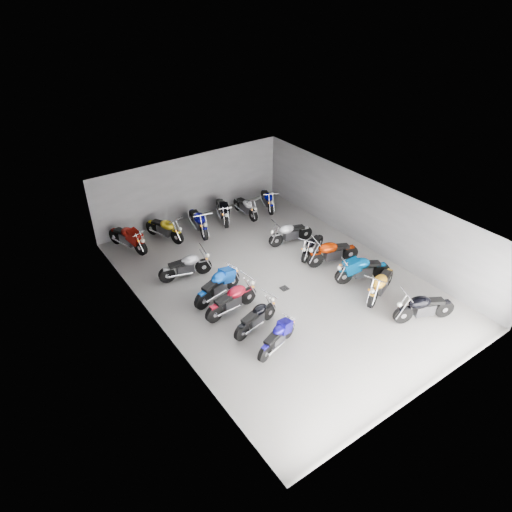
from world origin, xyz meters
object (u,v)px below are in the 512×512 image
at_px(motorcycle_right_c, 362,269).
at_px(motorcycle_left_e, 218,285).
at_px(motorcycle_right_f, 290,233).
at_px(motorcycle_back_b, 165,229).
at_px(motorcycle_back_f, 267,200).
at_px(motorcycle_right_e, 312,246).
at_px(motorcycle_left_b, 277,337).
at_px(motorcycle_left_d, 232,300).
at_px(motorcycle_left_c, 256,317).
at_px(motorcycle_right_a, 424,307).
at_px(motorcycle_back_c, 198,221).
at_px(motorcycle_back_a, 128,238).
at_px(motorcycle_back_e, 246,207).
at_px(motorcycle_right_b, 381,284).
at_px(motorcycle_left_f, 186,266).
at_px(motorcycle_back_d, 222,210).
at_px(drain_grate, 284,288).
at_px(motorcycle_right_d, 332,252).

bearing_deg(motorcycle_right_c, motorcycle_left_e, 87.26).
xyz_separation_m(motorcycle_right_f, motorcycle_back_b, (-4.53, 3.63, 0.02)).
height_order(motorcycle_back_b, motorcycle_back_f, motorcycle_back_b).
relative_size(motorcycle_right_c, motorcycle_right_f, 1.03).
bearing_deg(motorcycle_back_f, motorcycle_right_e, 98.89).
height_order(motorcycle_left_e, motorcycle_right_c, motorcycle_left_e).
relative_size(motorcycle_left_b, motorcycle_right_f, 0.88).
height_order(motorcycle_left_d, motorcycle_right_f, motorcycle_left_d).
distance_m(motorcycle_left_c, motorcycle_right_a, 6.01).
height_order(motorcycle_right_e, motorcycle_back_c, motorcycle_back_c).
distance_m(motorcycle_left_d, motorcycle_back_f, 8.52).
bearing_deg(motorcycle_right_c, motorcycle_right_e, 29.27).
distance_m(motorcycle_left_e, motorcycle_back_a, 5.54).
bearing_deg(motorcycle_back_a, motorcycle_right_a, 103.32).
relative_size(motorcycle_left_c, motorcycle_back_e, 0.97).
bearing_deg(motorcycle_right_c, motorcycle_right_f, 28.85).
distance_m(motorcycle_right_c, motorcycle_back_a, 10.27).
bearing_deg(motorcycle_back_a, motorcycle_back_c, 153.16).
xyz_separation_m(motorcycle_back_a, motorcycle_back_f, (7.47, -0.34, -0.06)).
bearing_deg(motorcycle_right_e, motorcycle_right_b, 159.29).
xyz_separation_m(motorcycle_left_c, motorcycle_left_f, (-0.55, 4.18, 0.04)).
xyz_separation_m(motorcycle_right_f, motorcycle_back_c, (-2.92, 3.31, 0.05)).
height_order(motorcycle_left_f, motorcycle_back_d, motorcycle_back_d).
xyz_separation_m(motorcycle_left_f, motorcycle_right_b, (5.53, -5.40, 0.02)).
relative_size(motorcycle_right_c, motorcycle_back_b, 1.03).
bearing_deg(motorcycle_left_c, motorcycle_back_a, 178.84).
bearing_deg(motorcycle_right_c, motorcycle_left_d, 97.26).
relative_size(motorcycle_left_d, motorcycle_right_a, 1.03).
relative_size(motorcycle_left_f, motorcycle_back_b, 1.02).
distance_m(drain_grate, motorcycle_right_f, 3.55).
relative_size(motorcycle_left_f, motorcycle_right_f, 1.01).
relative_size(motorcycle_right_c, motorcycle_back_f, 1.10).
relative_size(motorcycle_left_c, motorcycle_back_a, 0.88).
height_order(motorcycle_left_b, motorcycle_left_c, motorcycle_left_c).
relative_size(motorcycle_right_d, motorcycle_back_d, 1.02).
bearing_deg(motorcycle_right_f, motorcycle_back_f, -9.46).
relative_size(motorcycle_right_d, motorcycle_back_b, 1.06).
relative_size(motorcycle_right_f, motorcycle_back_a, 0.94).
relative_size(motorcycle_left_e, motorcycle_back_a, 1.00).
height_order(motorcycle_right_d, motorcycle_back_e, motorcycle_right_d).
distance_m(motorcycle_left_e, motorcycle_right_a, 7.55).
bearing_deg(motorcycle_back_c, motorcycle_back_a, 2.69).
relative_size(motorcycle_right_c, motorcycle_back_d, 0.99).
bearing_deg(motorcycle_right_b, motorcycle_right_c, -28.70).
bearing_deg(motorcycle_left_b, motorcycle_left_e, 165.32).
xyz_separation_m(drain_grate, motorcycle_right_e, (2.51, 1.24, 0.47)).
xyz_separation_m(motorcycle_left_e, motorcycle_right_a, (5.34, -5.34, -0.00)).
bearing_deg(motorcycle_left_f, motorcycle_right_b, 57.12).
bearing_deg(motorcycle_left_b, motorcycle_right_a, 52.44).
bearing_deg(motorcycle_back_d, motorcycle_back_a, 18.82).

